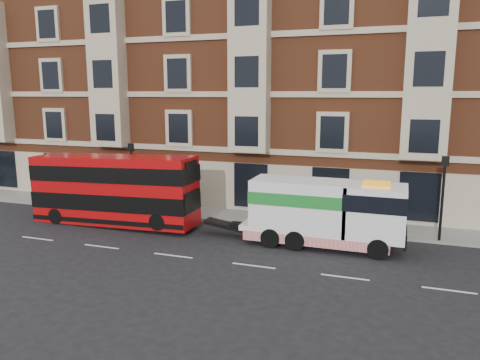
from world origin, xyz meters
name	(u,v)px	position (x,y,z in m)	size (l,w,h in m)	color
ground	(173,256)	(0.00, 0.00, 0.00)	(120.00, 120.00, 0.00)	black
sidewalk	(229,216)	(0.00, 7.50, 0.07)	(90.00, 3.00, 0.15)	slate
victorian_terrace	(271,58)	(0.50, 15.00, 10.07)	(45.00, 12.00, 20.40)	brown
lamp_post_west	(132,172)	(-6.00, 6.20, 2.68)	(0.35, 0.15, 4.35)	black
lamp_post_east	(443,192)	(12.00, 6.20, 2.68)	(0.35, 0.15, 4.35)	black
double_decker_bus	(114,189)	(-5.68, 3.70, 2.14)	(9.96, 2.29, 4.03)	#AF090B
tow_truck	(322,212)	(6.38, 3.70, 1.76)	(7.97, 2.36, 3.32)	white
pedestrian	(119,197)	(-7.23, 6.52, 0.93)	(0.57, 0.38, 1.57)	#1C2F38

